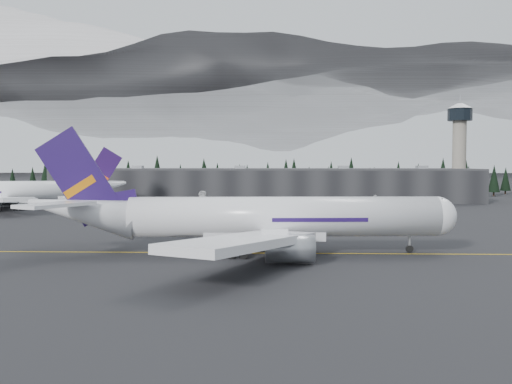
{
  "coord_description": "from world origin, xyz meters",
  "views": [
    {
      "loc": [
        4.13,
        -95.81,
        15.12
      ],
      "look_at": [
        0.0,
        20.0,
        9.0
      ],
      "focal_mm": 40.0,
      "sensor_mm": 36.0,
      "label": 1
    }
  ],
  "objects_px": {
    "terminal": "(266,185)",
    "jet_parked": "(17,191)",
    "gse_vehicle_a": "(203,205)",
    "gse_vehicle_b": "(376,204)",
    "jet_main": "(246,218)",
    "control_tower": "(459,141)"
  },
  "relations": [
    {
      "from": "terminal",
      "to": "jet_parked",
      "type": "xyz_separation_m",
      "value": [
        -78.99,
        -41.4,
        -0.63
      ]
    },
    {
      "from": "jet_parked",
      "to": "gse_vehicle_a",
      "type": "relative_size",
      "value": 12.38
    },
    {
      "from": "gse_vehicle_b",
      "to": "jet_main",
      "type": "bearing_deg",
      "value": -32.4
    },
    {
      "from": "terminal",
      "to": "jet_parked",
      "type": "bearing_deg",
      "value": -152.34
    },
    {
      "from": "control_tower",
      "to": "gse_vehicle_b",
      "type": "bearing_deg",
      "value": -144.49
    },
    {
      "from": "control_tower",
      "to": "gse_vehicle_a",
      "type": "height_order",
      "value": "control_tower"
    },
    {
      "from": "control_tower",
      "to": "jet_main",
      "type": "height_order",
      "value": "control_tower"
    },
    {
      "from": "terminal",
      "to": "gse_vehicle_a",
      "type": "height_order",
      "value": "terminal"
    },
    {
      "from": "jet_parked",
      "to": "gse_vehicle_b",
      "type": "xyz_separation_m",
      "value": [
        117.53,
        18.39,
        -5.03
      ]
    },
    {
      "from": "jet_parked",
      "to": "gse_vehicle_b",
      "type": "height_order",
      "value": "jet_parked"
    },
    {
      "from": "terminal",
      "to": "jet_main",
      "type": "distance_m",
      "value": 127.16
    },
    {
      "from": "control_tower",
      "to": "jet_main",
      "type": "bearing_deg",
      "value": -120.21
    },
    {
      "from": "terminal",
      "to": "gse_vehicle_b",
      "type": "bearing_deg",
      "value": -30.85
    },
    {
      "from": "control_tower",
      "to": "jet_parked",
      "type": "xyz_separation_m",
      "value": [
        -153.99,
        -44.4,
        -17.73
      ]
    },
    {
      "from": "control_tower",
      "to": "gse_vehicle_b",
      "type": "height_order",
      "value": "control_tower"
    },
    {
      "from": "terminal",
      "to": "control_tower",
      "type": "bearing_deg",
      "value": 2.29
    },
    {
      "from": "jet_parked",
      "to": "gse_vehicle_a",
      "type": "xyz_separation_m",
      "value": [
        58.54,
        9.7,
        -4.91
      ]
    },
    {
      "from": "control_tower",
      "to": "terminal",
      "type": "bearing_deg",
      "value": -177.71
    },
    {
      "from": "gse_vehicle_a",
      "to": "gse_vehicle_b",
      "type": "xyz_separation_m",
      "value": [
        58.99,
        8.68,
        -0.12
      ]
    },
    {
      "from": "jet_main",
      "to": "gse_vehicle_a",
      "type": "height_order",
      "value": "jet_main"
    },
    {
      "from": "control_tower",
      "to": "gse_vehicle_a",
      "type": "bearing_deg",
      "value": -160.02
    },
    {
      "from": "gse_vehicle_a",
      "to": "jet_main",
      "type": "bearing_deg",
      "value": -71.99
    }
  ]
}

